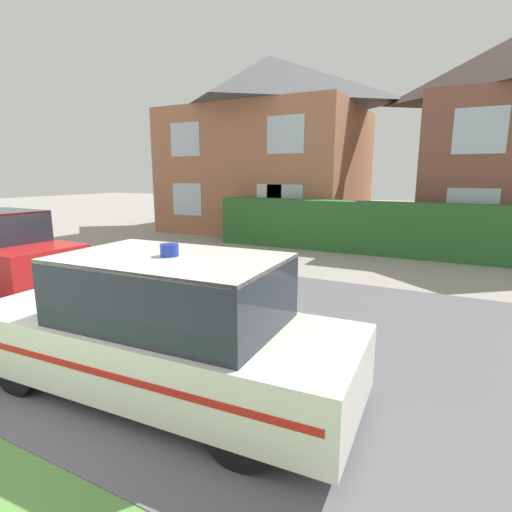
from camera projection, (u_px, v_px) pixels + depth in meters
name	position (u px, v px, depth m)	size (l,w,h in m)	color
road_strip	(213.00, 321.00, 6.71)	(28.00, 6.92, 0.01)	#5B5B60
garden_hedge	(358.00, 227.00, 12.59)	(9.57, 0.80, 1.62)	#2D662D
police_car	(162.00, 328.00, 4.40)	(4.57, 1.82, 1.71)	black
house_left	(268.00, 144.00, 17.61)	(8.29, 6.58, 7.39)	#A86B4C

